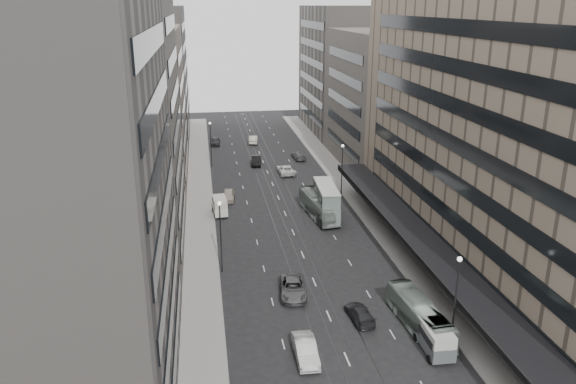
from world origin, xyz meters
TOP-DOWN VIEW (x-y plane):
  - ground at (0.00, 0.00)m, footprint 220.00×220.00m
  - sidewalk_right at (12.00, 37.50)m, footprint 4.00×125.00m
  - sidewalk_left at (-12.00, 37.50)m, footprint 4.00×125.00m
  - department_store at (21.45, 8.00)m, footprint 19.20×60.00m
  - building_right_mid at (21.50, 52.00)m, footprint 15.00×28.00m
  - building_right_far at (21.50, 82.00)m, footprint 15.00×32.00m
  - building_left_a at (-21.50, -8.00)m, footprint 15.00×28.00m
  - building_left_b at (-21.50, 19.00)m, footprint 15.00×26.00m
  - building_left_c at (-21.50, 46.00)m, footprint 15.00×28.00m
  - building_left_d at (-21.50, 79.00)m, footprint 15.00×38.00m
  - lamp_right_near at (9.70, -5.00)m, footprint 0.44×0.44m
  - lamp_right_far at (9.70, 35.00)m, footprint 0.44×0.44m
  - lamp_left_near at (-9.70, 12.00)m, footprint 0.44×0.44m
  - lamp_left_far at (-9.70, 55.00)m, footprint 0.44×0.44m
  - bus_near at (7.68, -2.47)m, footprint 3.16×10.41m
  - bus_far at (4.48, 27.10)m, footprint 3.95×11.46m
  - double_decker at (5.30, 26.15)m, footprint 3.15×8.97m
  - vw_microbus at (7.65, -5.95)m, footprint 2.30×4.86m
  - panel_van at (-9.20, 29.93)m, footprint 2.21×4.10m
  - sedan_1 at (-3.45, -5.32)m, footprint 1.79×5.00m
  - sedan_2 at (-2.73, 5.58)m, footprint 3.22×5.92m
  - sedan_3 at (2.75, -0.11)m, footprint 2.26×4.78m
  - sedan_4 at (-7.71, 35.90)m, footprint 2.45×4.92m
  - sedan_5 at (-1.50, 55.07)m, footprint 2.19×5.11m
  - sedan_6 at (3.01, 48.38)m, footprint 2.83×5.72m
  - sedan_7 at (6.94, 57.84)m, footprint 2.42×5.25m
  - sedan_8 at (-8.49, 71.77)m, footprint 2.27×4.95m
  - sedan_9 at (-0.39, 72.08)m, footprint 2.44×5.26m

SIDE VIEW (x-z plane):
  - ground at x=0.00m, z-range 0.00..0.00m
  - sidewalk_right at x=12.00m, z-range 0.00..0.15m
  - sidewalk_left at x=-12.00m, z-range 0.00..0.15m
  - sedan_3 at x=2.75m, z-range 0.00..1.35m
  - sedan_7 at x=6.94m, z-range 0.00..1.49m
  - sedan_6 at x=3.01m, z-range 0.00..1.56m
  - sedan_2 at x=-2.73m, z-range 0.00..1.57m
  - sedan_4 at x=-7.71m, z-range 0.00..1.61m
  - sedan_5 at x=-1.50m, z-range 0.00..1.64m
  - sedan_8 at x=-8.49m, z-range 0.00..1.64m
  - sedan_1 at x=-3.45m, z-range 0.00..1.64m
  - sedan_9 at x=-0.39m, z-range 0.00..1.67m
  - panel_van at x=-9.20m, z-range 0.13..2.64m
  - bus_near at x=7.68m, z-range 0.00..2.86m
  - vw_microbus at x=7.65m, z-range 0.15..2.75m
  - bus_far at x=4.48m, z-range 0.00..3.13m
  - double_decker at x=5.30m, z-range 0.19..5.03m
  - lamp_right_near at x=9.70m, z-range 1.04..9.36m
  - lamp_right_far at x=9.70m, z-range 1.04..9.36m
  - lamp_left_near at x=-9.70m, z-range 1.04..9.36m
  - lamp_left_far at x=-9.70m, z-range 1.04..9.36m
  - building_right_mid at x=21.50m, z-range 0.00..24.00m
  - building_left_c at x=-21.50m, z-range 0.00..25.00m
  - building_right_far at x=21.50m, z-range 0.00..28.00m
  - building_left_d at x=-21.50m, z-range 0.00..28.00m
  - department_store at x=21.45m, z-range -0.05..29.95m
  - building_left_a at x=-21.50m, z-range 0.00..30.00m
  - building_left_b at x=-21.50m, z-range 0.00..34.00m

